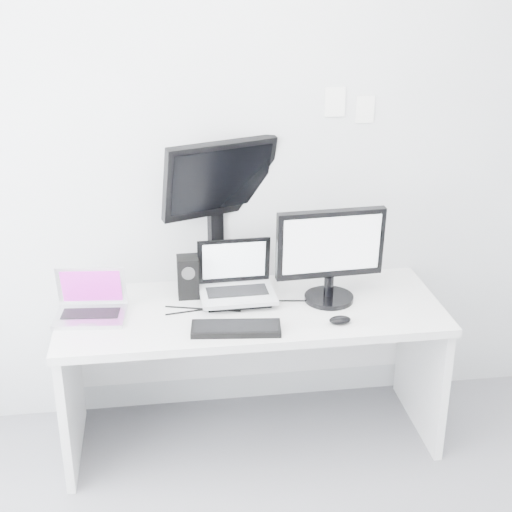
# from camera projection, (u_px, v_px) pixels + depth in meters

# --- Properties ---
(back_wall) EXTENTS (3.60, 0.00, 3.60)m
(back_wall) POSITION_uv_depth(u_px,v_px,m) (241.00, 160.00, 3.54)
(back_wall) COLOR #B7BABC
(back_wall) RESTS_ON ground
(desk) EXTENTS (1.80, 0.70, 0.73)m
(desk) POSITION_uv_depth(u_px,v_px,m) (251.00, 374.00, 3.60)
(desk) COLOR silver
(desk) RESTS_ON ground
(macbook) EXTENTS (0.34, 0.27, 0.24)m
(macbook) POSITION_uv_depth(u_px,v_px,m) (88.00, 295.00, 3.30)
(macbook) COLOR #B8B8BD
(macbook) RESTS_ON desk
(speaker) EXTENTS (0.12, 0.12, 0.20)m
(speaker) POSITION_uv_depth(u_px,v_px,m) (188.00, 277.00, 3.53)
(speaker) COLOR black
(speaker) RESTS_ON desk
(dell_laptop) EXTENTS (0.36, 0.29, 0.29)m
(dell_laptop) POSITION_uv_depth(u_px,v_px,m) (237.00, 274.00, 3.45)
(dell_laptop) COLOR silver
(dell_laptop) RESTS_ON desk
(rear_monitor) EXTENTS (0.60, 0.39, 0.76)m
(rear_monitor) POSITION_uv_depth(u_px,v_px,m) (218.00, 211.00, 3.58)
(rear_monitor) COLOR black
(rear_monitor) RESTS_ON desk
(samsung_monitor) EXTENTS (0.53, 0.27, 0.47)m
(samsung_monitor) POSITION_uv_depth(u_px,v_px,m) (331.00, 255.00, 3.44)
(samsung_monitor) COLOR black
(samsung_monitor) RESTS_ON desk
(keyboard) EXTENTS (0.41, 0.18, 0.03)m
(keyboard) POSITION_uv_depth(u_px,v_px,m) (236.00, 329.00, 3.23)
(keyboard) COLOR black
(keyboard) RESTS_ON desk
(mouse) EXTENTS (0.10, 0.07, 0.03)m
(mouse) POSITION_uv_depth(u_px,v_px,m) (340.00, 320.00, 3.30)
(mouse) COLOR black
(mouse) RESTS_ON desk
(wall_note_0) EXTENTS (0.10, 0.00, 0.14)m
(wall_note_0) POSITION_uv_depth(u_px,v_px,m) (335.00, 102.00, 3.48)
(wall_note_0) COLOR white
(wall_note_0) RESTS_ON back_wall
(wall_note_1) EXTENTS (0.09, 0.00, 0.13)m
(wall_note_1) POSITION_uv_depth(u_px,v_px,m) (365.00, 109.00, 3.52)
(wall_note_1) COLOR white
(wall_note_1) RESTS_ON back_wall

